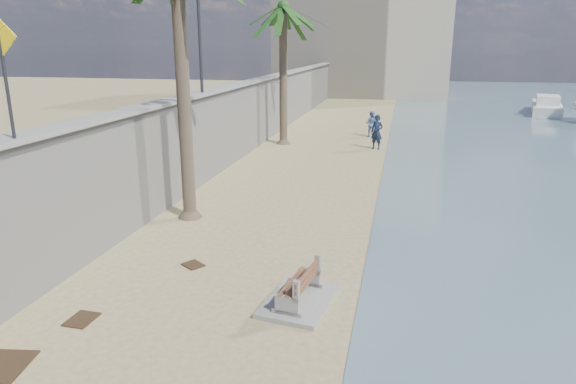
{
  "coord_description": "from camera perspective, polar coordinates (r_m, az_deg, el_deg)",
  "views": [
    {
      "loc": [
        2.7,
        -7.39,
        5.47
      ],
      "look_at": [
        -0.5,
        7.0,
        1.2
      ],
      "focal_mm": 32.0,
      "sensor_mm": 36.0,
      "label": 1
    }
  ],
  "objects": [
    {
      "name": "palm_back",
      "position": [
        28.82,
        -0.54,
        19.72
      ],
      "size": [
        5.0,
        5.0,
        8.28
      ],
      "color": "brown",
      "rests_on": "ground_plane"
    },
    {
      "name": "yacht_far",
      "position": [
        47.5,
        26.76,
        8.26
      ],
      "size": [
        3.55,
        7.73,
        1.5
      ],
      "primitive_type": null,
      "rotation": [
        0.0,
        0.0,
        1.37
      ],
      "color": "silver",
      "rests_on": "bay_water"
    },
    {
      "name": "debris_b",
      "position": [
        11.67,
        -21.95,
        -12.99
      ],
      "size": [
        0.54,
        0.66,
        0.03
      ],
      "primitive_type": "cube",
      "rotation": [
        0.0,
        0.0,
        1.54
      ],
      "color": "#382616",
      "rests_on": "ground_plane"
    },
    {
      "name": "wall_cap",
      "position": [
        28.57,
        -3.63,
        12.27
      ],
      "size": [
        0.8,
        70.0,
        0.12
      ],
      "primitive_type": "cube",
      "color": "gray",
      "rests_on": "seawall"
    },
    {
      "name": "person_a",
      "position": [
        27.99,
        9.85,
        6.86
      ],
      "size": [
        0.91,
        0.79,
        2.13
      ],
      "primitive_type": "imported",
      "rotation": [
        0.0,
        0.0,
        -0.42
      ],
      "color": "#15233B",
      "rests_on": "ground_plane"
    },
    {
      "name": "debris_a",
      "position": [
        10.76,
        -28.99,
        -16.58
      ],
      "size": [
        0.94,
        1.1,
        0.03
      ],
      "primitive_type": "cube",
      "rotation": [
        0.0,
        0.0,
        4.88
      ],
      "color": "#382616",
      "rests_on": "ground_plane"
    },
    {
      "name": "ground_plane",
      "position": [
        9.58,
        -6.52,
        -18.77
      ],
      "size": [
        140.0,
        140.0,
        0.0
      ],
      "primitive_type": "plane",
      "color": "tan"
    },
    {
      "name": "bench_far",
      "position": [
        11.33,
        1.22,
        -10.68
      ],
      "size": [
        1.6,
        2.12,
        0.81
      ],
      "color": "gray",
      "rests_on": "ground_plane"
    },
    {
      "name": "end_building",
      "position": [
        59.6,
        8.4,
        17.46
      ],
      "size": [
        18.0,
        12.0,
        14.0
      ],
      "primitive_type": "cube",
      "color": "#B7AA93",
      "rests_on": "ground_plane"
    },
    {
      "name": "person_b",
      "position": [
        31.91,
        9.24,
        7.64
      ],
      "size": [
        0.95,
        0.81,
        1.73
      ],
      "primitive_type": "imported",
      "rotation": [
        0.0,
        0.0,
        2.93
      ],
      "color": "#5375AD",
      "rests_on": "ground_plane"
    },
    {
      "name": "debris_d",
      "position": [
        13.51,
        -10.49,
        -7.96
      ],
      "size": [
        0.68,
        0.65,
        0.03
      ],
      "primitive_type": "cube",
      "rotation": [
        0.0,
        0.0,
        5.68
      ],
      "color": "#382616",
      "rests_on": "ground_plane"
    },
    {
      "name": "seawall",
      "position": [
        28.75,
        -3.56,
        8.69
      ],
      "size": [
        0.45,
        70.0,
        3.5
      ],
      "primitive_type": "cube",
      "color": "gray",
      "rests_on": "ground_plane"
    },
    {
      "name": "pedestrian_sign",
      "position": [
        11.77,
        -29.11,
        12.65
      ],
      "size": [
        0.78,
        0.07,
        2.4
      ],
      "color": "#2D2D33",
      "rests_on": "wall_cap"
    },
    {
      "name": "streetlight",
      "position": [
        20.94,
        -9.91,
        19.14
      ],
      "size": [
        0.28,
        0.28,
        5.12
      ],
      "color": "#2D2D33",
      "rests_on": "wall_cap"
    }
  ]
}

